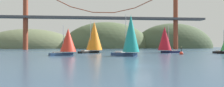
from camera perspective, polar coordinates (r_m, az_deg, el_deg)
ground_plane at (r=29.02m, az=8.42°, el=-6.18°), size 360.00×360.00×0.00m
headland_left at (r=169.92m, az=-22.12°, el=-1.27°), size 73.23×44.00×30.02m
headland_right at (r=176.27m, az=16.64°, el=-1.24°), size 66.16×44.00×41.00m
headland_center at (r=163.46m, az=-1.50°, el=-1.33°), size 70.84×44.00×41.93m
suspension_bridge at (r=124.34m, az=-2.44°, el=7.49°), size 126.88×6.00×41.31m
sailboat_orange_sail at (r=73.72m, az=-5.05°, el=1.97°), size 9.79×9.65×11.48m
sailboat_teal_sail at (r=52.68m, az=5.16°, el=2.45°), size 7.90×8.28×11.05m
sailboat_scarlet_sail at (r=57.27m, az=-12.32°, el=0.71°), size 7.96×6.20×8.21m
sailboat_crimson_sail at (r=75.50m, az=14.58°, el=1.27°), size 7.98×4.97×9.80m
channel_buoy at (r=64.55m, az=18.84°, el=-2.59°), size 1.10×1.10×2.64m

